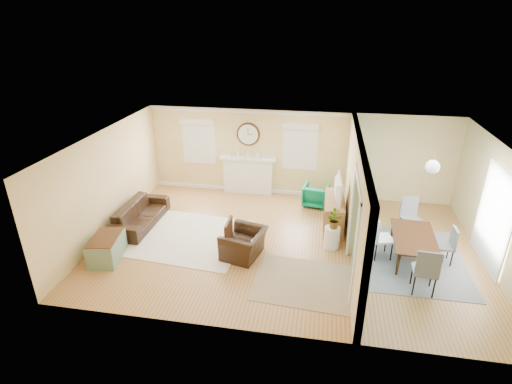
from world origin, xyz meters
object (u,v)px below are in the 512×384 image
sofa (140,214)px  credenza (334,213)px  green_chair (316,195)px  dining_table (414,248)px  eames_chair (244,243)px

sofa → credenza: bearing=-80.6°
green_chair → credenza: size_ratio=0.47×
green_chair → dining_table: green_chair is taller
sofa → green_chair: bearing=-65.3°
credenza → green_chair: bearing=112.2°
dining_table → green_chair: bearing=46.3°
dining_table → credenza: bearing=59.1°
green_chair → dining_table: 3.35m
sofa → eames_chair: (2.98, -0.99, 0.02)m
credenza → sofa: bearing=-171.5°
sofa → credenza: (5.01, 0.75, 0.10)m
eames_chair → credenza: (2.03, 1.74, 0.08)m
eames_chair → credenza: size_ratio=0.67×
green_chair → credenza: (0.50, -1.23, 0.09)m
credenza → eames_chair: bearing=-139.4°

